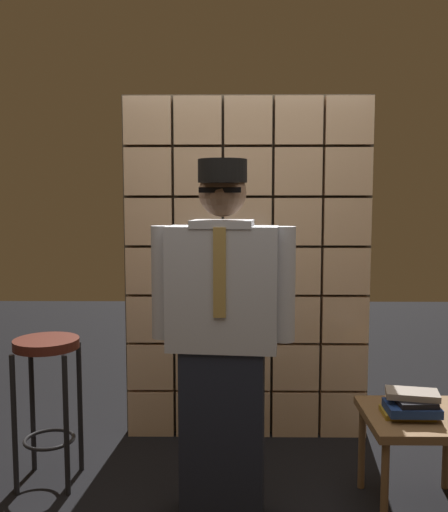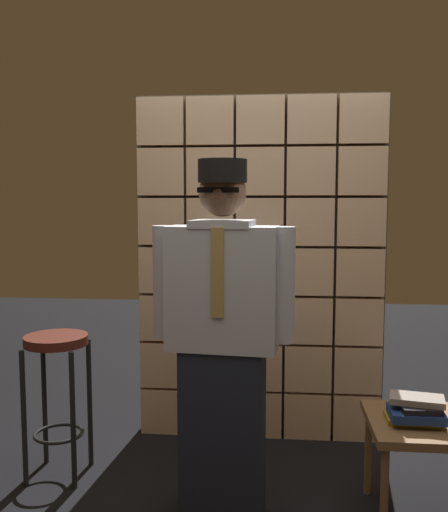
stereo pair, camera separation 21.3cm
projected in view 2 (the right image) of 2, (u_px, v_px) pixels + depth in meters
glass_block_wall at (260, 271)px, 3.55m from camera, size 1.56×0.10×2.17m
standing_person at (223, 334)px, 2.65m from camera, size 0.68×0.31×1.69m
bar_stool at (57, 372)px, 3.07m from camera, size 0.34×0.34×0.78m
side_table at (425, 433)px, 2.65m from camera, size 0.52×0.52×0.49m
book_stack at (416, 410)px, 2.61m from camera, size 0.27×0.21×0.12m
coffee_mug at (412, 406)px, 2.70m from camera, size 0.13×0.08×0.09m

